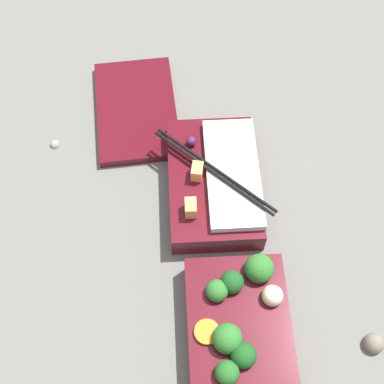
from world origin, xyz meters
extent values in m
plane|color=slate|center=(0.00, 0.00, 0.00)|extent=(3.00, 3.00, 0.00)
cube|color=#510F19|center=(-0.12, 0.00, 0.02)|extent=(0.21, 0.14, 0.04)
sphere|color=#2D7028|center=(-0.07, 0.03, 0.05)|extent=(0.03, 0.03, 0.03)
sphere|color=#236023|center=(-0.17, 0.02, 0.05)|extent=(0.03, 0.03, 0.03)
sphere|color=#2D7028|center=(-0.04, -0.03, 0.05)|extent=(0.04, 0.04, 0.04)
sphere|color=#19511E|center=(-0.06, 0.01, 0.05)|extent=(0.03, 0.03, 0.03)
sphere|color=#19511E|center=(-0.15, 0.00, 0.05)|extent=(0.03, 0.03, 0.03)
sphere|color=#2D7028|center=(-0.13, 0.02, 0.05)|extent=(0.04, 0.04, 0.04)
cylinder|color=orange|center=(-0.12, 0.04, 0.04)|extent=(0.05, 0.05, 0.01)
sphere|color=beige|center=(-0.08, -0.05, 0.05)|extent=(0.03, 0.03, 0.03)
cube|color=#510F19|center=(0.12, 0.02, 0.02)|extent=(0.21, 0.14, 0.04)
cube|color=white|center=(0.12, -0.01, 0.05)|extent=(0.19, 0.08, 0.01)
cube|color=#F4A356|center=(0.06, 0.05, 0.05)|extent=(0.02, 0.02, 0.02)
cube|color=#F4A356|center=(0.12, 0.04, 0.05)|extent=(0.03, 0.02, 0.02)
sphere|color=#4C1E4C|center=(0.17, 0.05, 0.05)|extent=(0.02, 0.02, 0.02)
cylinder|color=black|center=(0.12, 0.01, 0.06)|extent=(0.16, 0.17, 0.01)
cylinder|color=black|center=(0.11, 0.02, 0.06)|extent=(0.16, 0.17, 0.01)
cube|color=#510F19|center=(0.27, 0.14, 0.01)|extent=(0.22, 0.15, 0.02)
sphere|color=gray|center=(0.21, 0.27, 0.00)|extent=(0.02, 0.02, 0.02)
sphere|color=#7A6B5B|center=(-0.14, -0.18, 0.01)|extent=(0.03, 0.03, 0.03)
camera|label=1|loc=(-0.30, 0.07, 0.73)|focal=50.00mm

